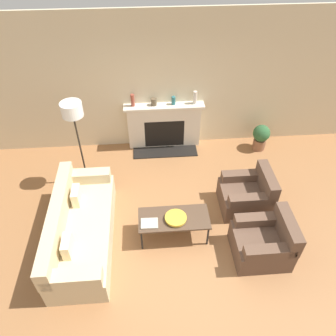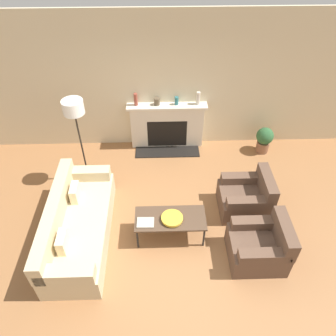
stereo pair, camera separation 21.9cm
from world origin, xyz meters
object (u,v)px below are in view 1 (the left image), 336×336
potted_plant (261,136)px  floor_lamp (73,117)px  couch (80,229)px  mantel_vase_center_left (154,102)px  bowl (176,218)px  mantel_vase_right (195,97)px  armchair_far (248,195)px  coffee_table (174,219)px  armchair_near (264,242)px  fireplace (164,126)px  mantel_vase_center_right (173,101)px  book (149,223)px  mantel_vase_left (133,100)px

potted_plant → floor_lamp: bearing=-168.0°
couch → mantel_vase_center_left: 2.98m
bowl → floor_lamp: (-1.62, 1.48, 1.03)m
potted_plant → mantel_vase_right: bearing=168.1°
armchair_far → coffee_table: size_ratio=0.75×
mantel_vase_center_left → potted_plant: bearing=-7.6°
armchair_near → bowl: size_ratio=2.44×
bowl → mantel_vase_right: 2.74m
fireplace → bowl: (0.01, -2.56, -0.01)m
mantel_vase_center_right → potted_plant: 2.08m
coffee_table → mantel_vase_right: 2.73m
bowl → floor_lamp: 2.43m
mantel_vase_right → potted_plant: bearing=-11.9°
armchair_near → armchair_far: bearing=180.0°
couch → mantel_vase_center_left: (1.34, 2.53, 0.81)m
armchair_far → mantel_vase_center_left: 2.66m
bowl → book: bearing=-172.3°
mantel_vase_center_right → potted_plant: size_ratio=0.29×
book → mantel_vase_center_left: (0.21, 2.63, 0.65)m
book → floor_lamp: bearing=129.3°
coffee_table → mantel_vase_left: 2.72m
armchair_far → book: armchair_far is taller
mantel_vase_center_left → mantel_vase_center_right: 0.41m
mantel_vase_left → mantel_vase_center_right: mantel_vase_left is taller
bowl → mantel_vase_right: bearing=76.2°
book → floor_lamp: 2.21m
coffee_table → mantel_vase_center_right: size_ratio=6.70×
book → potted_plant: bearing=44.1°
bowl → mantel_vase_center_right: size_ratio=2.04×
mantel_vase_right → fireplace: bearing=-178.6°
couch → bowl: 1.57m
floor_lamp → mantel_vase_left: size_ratio=6.91×
book → mantel_vase_left: size_ratio=1.07×
couch → book: size_ratio=8.08×
book → mantel_vase_center_right: mantel_vase_center_right is taller
mantel_vase_left → mantel_vase_center_left: 0.44m
book → armchair_far: bearing=21.3°
fireplace → floor_lamp: bearing=-146.2°
book → mantel_vase_center_right: bearing=78.2°
armchair_near → mantel_vase_center_right: size_ratio=5.00×
fireplace → mantel_vase_right: (0.64, 0.02, 0.67)m
armchair_far → book: bearing=-70.1°
couch → armchair_far: (2.92, 0.54, -0.01)m
floor_lamp → book: bearing=-52.1°
armchair_far → potted_plant: size_ratio=1.44×
armchair_far → mantel_vase_left: 2.96m
mantel_vase_right → coffee_table: bearing=-104.6°
coffee_table → mantel_vase_center_right: bearing=85.1°
potted_plant → bowl: bearing=-132.7°
potted_plant → armchair_far: bearing=-113.6°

